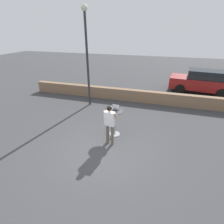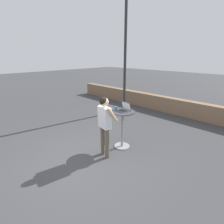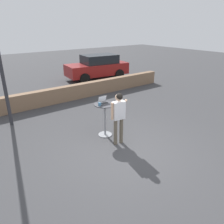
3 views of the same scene
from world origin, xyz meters
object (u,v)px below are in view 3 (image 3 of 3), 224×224
Objects in this scene: laptop at (104,102)px; parked_car_near_street at (98,67)px; cafe_table at (105,115)px; standing_person at (119,113)px; coffee_mug at (100,104)px.

parked_car_near_street is at bearing 58.00° from laptop.
laptop is 7.95m from parked_car_near_street.
cafe_table is 0.68× the size of standing_person.
standing_person is 8.58m from parked_car_near_street.
coffee_mug is at bearing -122.95° from parked_car_near_street.
parked_car_near_street is at bearing 60.68° from standing_person.
standing_person reaches higher than parked_car_near_street.
cafe_table is at bearing 90.76° from standing_person.
laptop is 0.24m from coffee_mug.
standing_person is at bearing -119.32° from parked_car_near_street.
coffee_mug is (-0.22, -0.04, 0.44)m from cafe_table.
laptop reaches higher than cafe_table.
parked_car_near_street is at bearing 58.21° from cafe_table.
standing_person is at bearing -89.48° from laptop.
parked_car_near_street reaches higher than cafe_table.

